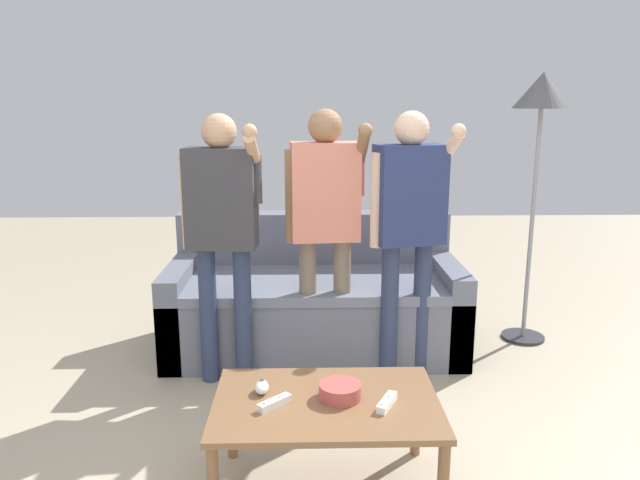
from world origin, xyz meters
TOP-DOWN VIEW (x-y plane):
  - couch at (-0.09, 1.47)m, footprint 1.83×0.88m
  - coffee_table at (-0.06, -0.06)m, footprint 0.89×0.59m
  - snack_bowl at (-0.01, -0.05)m, footprint 0.17×0.17m
  - game_remote_nunchuk at (-0.32, 0.01)m, footprint 0.06×0.09m
  - floor_lamp at (1.32, 1.54)m, footprint 0.36×0.36m
  - player_left at (-0.59, 0.96)m, footprint 0.44×0.32m
  - player_center at (-0.03, 1.08)m, footprint 0.46×0.31m
  - player_right at (0.43, 1.00)m, footprint 0.48×0.30m
  - game_remote_wand_near at (-0.26, -0.11)m, footprint 0.13×0.13m
  - game_remote_wand_far at (0.17, -0.11)m, footprint 0.10×0.15m

SIDE VIEW (x-z plane):
  - couch at x=-0.09m, z-range -0.12..0.70m
  - coffee_table at x=-0.06m, z-range 0.15..0.56m
  - game_remote_wand_far at x=0.17m, z-range 0.41..0.44m
  - game_remote_wand_near at x=-0.26m, z-range 0.41..0.44m
  - game_remote_nunchuk at x=-0.32m, z-range 0.41..0.46m
  - snack_bowl at x=-0.01m, z-range 0.41..0.47m
  - player_left at x=-0.59m, z-range 0.19..1.69m
  - player_right at x=0.43m, z-range 0.19..1.70m
  - player_center at x=-0.03m, z-range 0.20..1.71m
  - floor_lamp at x=1.32m, z-range 0.64..2.37m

